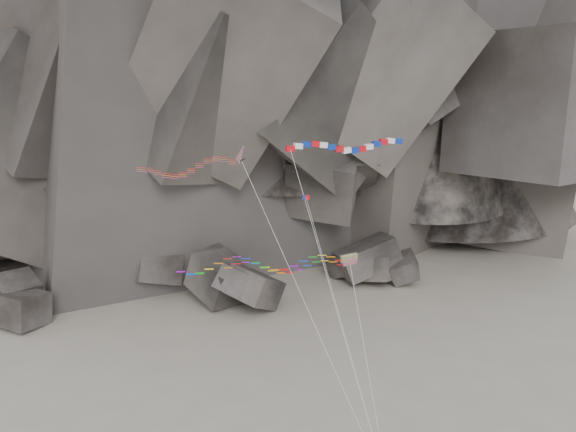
{
  "coord_description": "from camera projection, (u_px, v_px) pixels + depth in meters",
  "views": [
    {
      "loc": [
        -11.55,
        -43.8,
        30.39
      ],
      "look_at": [
        -4.17,
        6.0,
        18.6
      ],
      "focal_mm": 35.0,
      "sensor_mm": 36.0,
      "label": 1
    }
  ],
  "objects": [
    {
      "name": "banner_kite",
      "position": [
        346.0,
        147.0,
        49.12
      ],
      "size": [
        11.09,
        15.82,
        24.24
      ],
      "rotation": [
        0.0,
        0.0,
        0.21
      ],
      "color": "red",
      "rests_on": "ground"
    },
    {
      "name": "parafoil_kite",
      "position": [
        258.0,
        264.0,
        46.1
      ],
      "size": [
        15.55,
        10.61,
        15.3
      ],
      "rotation": [
        0.0,
        0.0,
        0.17
      ],
      "color": "yellow",
      "rests_on": "ground"
    },
    {
      "name": "ground",
      "position": [
        343.0,
        429.0,
        50.76
      ],
      "size": [
        260.0,
        260.0,
        0.0
      ],
      "primitive_type": "plane",
      "color": "gray",
      "rests_on": "ground"
    },
    {
      "name": "boulder_field",
      "position": [
        231.0,
        282.0,
        81.94
      ],
      "size": [
        62.45,
        18.83,
        9.58
      ],
      "color": "#47423F",
      "rests_on": "ground"
    },
    {
      "name": "headland",
      "position": [
        261.0,
        23.0,
        108.61
      ],
      "size": [
        110.0,
        70.0,
        84.0
      ],
      "primitive_type": null,
      "color": "#584F48",
      "rests_on": "ground"
    },
    {
      "name": "pennant_kite",
      "position": [
        322.0,
        256.0,
        44.54
      ],
      "size": [
        4.73,
        10.38,
        20.15
      ],
      "rotation": [
        0.0,
        0.0,
        -0.23
      ],
      "color": "red",
      "rests_on": "ground"
    },
    {
      "name": "delta_kite",
      "position": [
        184.0,
        167.0,
        46.8
      ],
      "size": [
        18.54,
        14.57,
        24.03
      ],
      "rotation": [
        0.0,
        0.0,
        0.12
      ],
      "color": "red",
      "rests_on": "ground"
    }
  ]
}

